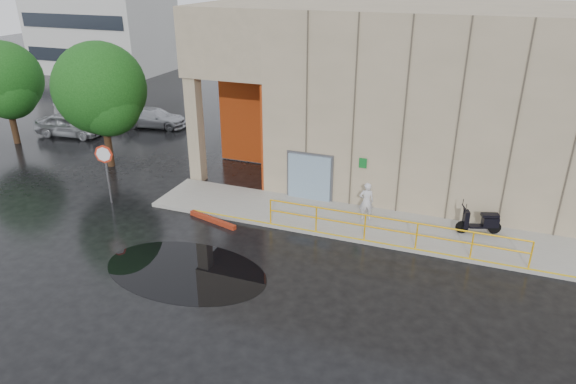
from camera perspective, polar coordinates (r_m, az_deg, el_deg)
name	(u,v)px	position (r m, az deg, el deg)	size (l,w,h in m)	color
ground	(250,268)	(17.97, -4.30, -8.42)	(120.00, 120.00, 0.00)	black
sidewalk	(389,228)	(20.70, 11.15, -3.93)	(20.00, 3.00, 0.15)	gray
building	(445,92)	(25.30, 17.07, 10.63)	(20.00, 10.17, 8.00)	gray
guardrail	(390,231)	(19.20, 11.30, -4.23)	(9.56, 0.06, 1.03)	#FBB50D
person	(366,201)	(20.69, 8.70, -1.04)	(0.59, 0.38, 1.61)	silver
scooter	(481,215)	(20.76, 20.64, -2.43)	(1.76, 1.05, 1.33)	black
stop_sign	(105,162)	(23.15, -19.67, 3.21)	(0.79, 0.23, 2.68)	slate
red_curb	(213,220)	(21.11, -8.38, -3.09)	(2.40, 0.18, 0.18)	maroon
puddle	(185,271)	(18.11, -11.32, -8.59)	(5.93, 3.65, 0.01)	black
car_a	(69,125)	(34.06, -23.13, 6.89)	(1.64, 4.09, 1.39)	#B1B3B9
car_b	(86,112)	(36.32, -21.53, 8.31)	(1.71, 4.92, 1.62)	silver
car_c	(154,118)	(34.29, -14.65, 7.99)	(1.70, 4.19, 1.22)	#B1B3B9
tree_near	(102,92)	(27.07, -19.96, 10.37)	(4.50, 4.50, 6.31)	black
tree_far	(5,83)	(33.20, -28.94, 10.57)	(4.23, 4.23, 5.84)	black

